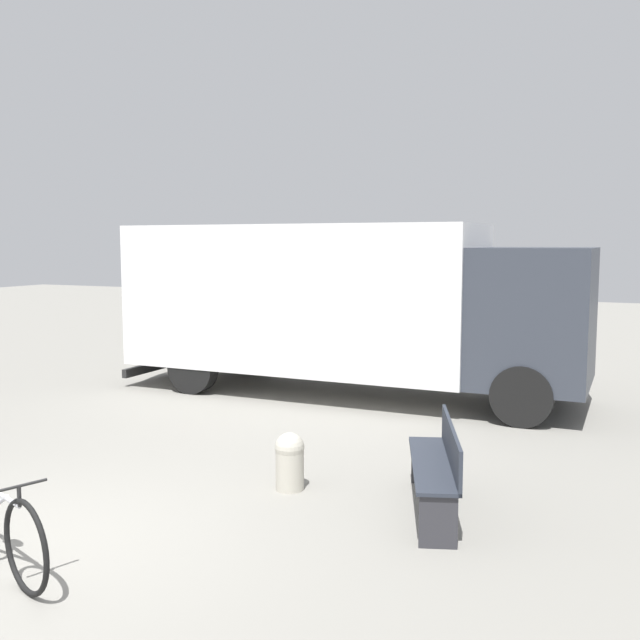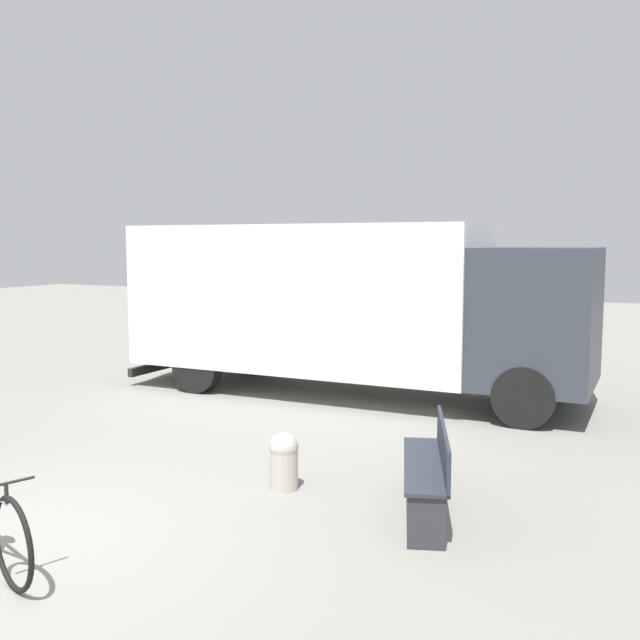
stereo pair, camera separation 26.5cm
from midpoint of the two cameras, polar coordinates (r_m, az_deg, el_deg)
ground_plane at (r=7.14m, az=-23.89°, el=-16.46°), size 60.00×60.00×0.00m
delivery_truck at (r=12.55m, az=1.28°, el=1.54°), size 8.12×2.44×2.99m
park_bench at (r=7.30m, az=8.48°, el=-11.22°), size 0.97×1.85×0.89m
bollard_near_bench at (r=7.91m, az=-3.42°, el=-11.07°), size 0.32×0.32×0.63m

